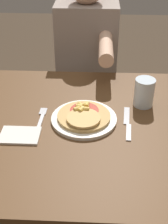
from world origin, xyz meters
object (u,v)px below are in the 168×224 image
object	(u,v)px
plate	(84,119)
pizza	(84,115)
drinking_glass	(144,92)
person_diner	(87,63)
dining_table	(84,145)
fork	(41,119)
knife	(128,124)

from	to	relation	value
plate	pizza	xyz separation A→B (m)	(-0.00, -0.00, 0.02)
drinking_glass	person_diner	distance (m)	0.63
dining_table	drinking_glass	size ratio (longest dim) A/B	10.60
pizza	fork	world-z (taller)	pizza
plate	drinking_glass	bearing A→B (deg)	27.28
plate	person_diner	bearing A→B (deg)	91.18
dining_table	plate	xyz separation A→B (m)	(0.00, 0.03, 0.11)
plate	knife	size ratio (longest dim) A/B	1.18
person_diner	knife	bearing A→B (deg)	-75.16
drinking_glass	plate	bearing A→B (deg)	-152.72
fork	drinking_glass	distance (m)	0.44
fork	person_diner	size ratio (longest dim) A/B	0.14
dining_table	plate	world-z (taller)	plate
dining_table	pizza	distance (m)	0.13
dining_table	pizza	bearing A→B (deg)	90.94
dining_table	pizza	size ratio (longest dim) A/B	6.10
person_diner	pizza	bearing A→B (deg)	-88.89
fork	drinking_glass	xyz separation A→B (m)	(0.42, 0.13, 0.06)
dining_table	person_diner	xyz separation A→B (m)	(-0.01, 0.71, 0.03)
pizza	knife	xyz separation A→B (m)	(0.17, -0.02, -0.02)
dining_table	person_diner	world-z (taller)	person_diner
knife	drinking_glass	xyz separation A→B (m)	(0.07, 0.14, 0.06)
drinking_glass	dining_table	bearing A→B (deg)	-148.12
knife	person_diner	world-z (taller)	person_diner
pizza	person_diner	xyz separation A→B (m)	(-0.01, 0.69, -0.10)
pizza	drinking_glass	bearing A→B (deg)	27.60
dining_table	drinking_glass	xyz separation A→B (m)	(0.25, 0.15, 0.17)
fork	knife	world-z (taller)	same
plate	knife	distance (m)	0.17
fork	person_diner	xyz separation A→B (m)	(0.16, 0.68, -0.07)
dining_table	plate	distance (m)	0.12
plate	person_diner	distance (m)	0.69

